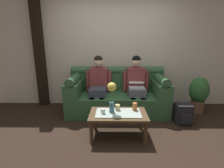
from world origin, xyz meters
The scene contains 13 objects.
ground_plane centered at (0.00, 0.00, 0.00)m, with size 14.00×14.00×0.00m, color black.
back_wall_patterned centered at (0.00, 1.70, 1.45)m, with size 6.00×0.12×2.90m, color beige.
timber_pillar centered at (-1.79, 1.58, 1.45)m, with size 0.20×0.20×2.90m, color black.
couch centered at (0.00, 1.17, 0.37)m, with size 2.08×0.88×0.96m.
person_left centered at (-0.41, 1.17, 0.66)m, with size 0.56×0.67×1.22m.
person_right centered at (0.41, 1.17, 0.66)m, with size 0.56×0.67×1.22m.
coffee_table centered at (0.00, 0.15, 0.34)m, with size 0.91×0.54×0.41m.
flower_vase centered at (-0.10, 0.17, 0.73)m, with size 0.14×0.14×0.49m.
cup_near_left centered at (-0.24, 0.12, 0.45)m, with size 0.07×0.07×0.08m, color silver.
cup_near_right centered at (0.27, 0.25, 0.47)m, with size 0.08×0.08×0.12m, color #B26633.
cup_far_center centered at (-0.01, 0.26, 0.45)m, with size 0.08×0.08×0.09m, color #DBB77A.
backpack_right centered at (1.23, 0.61, 0.18)m, with size 0.28×0.29×0.37m.
potted_plant centered at (1.75, 1.13, 0.43)m, with size 0.40×0.40×0.78m.
Camera 1 is at (-0.07, -2.27, 1.48)m, focal length 26.39 mm.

